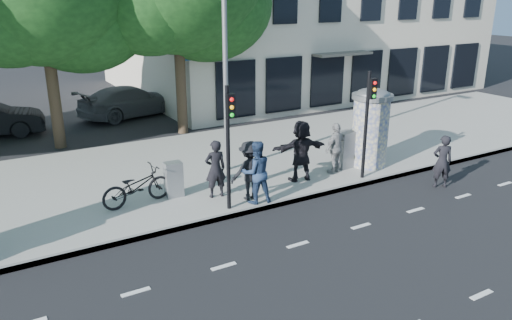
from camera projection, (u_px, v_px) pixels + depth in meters
ground at (334, 271)px, 10.89m from camera, size 120.00×120.00×0.00m
sidewalk at (196, 169)px, 17.01m from camera, size 40.00×8.00×0.15m
curb at (253, 210)px, 13.78m from camera, size 40.00×0.10×0.16m
lane_dash_far at (298, 245)px, 12.04m from camera, size 32.00×0.12×0.01m
ad_column_right at (370, 126)px, 16.73m from camera, size 1.36×1.36×2.65m
traffic_pole_near at (229, 136)px, 13.00m from camera, size 0.22×0.31×3.40m
traffic_pole_far at (368, 114)px, 15.29m from camera, size 0.22×0.31×3.40m
street_lamp at (226, 27)px, 15.18m from camera, size 0.25×0.93×8.00m
ped_b at (215, 169)px, 14.23m from camera, size 0.66×0.47×1.70m
ped_c at (256, 172)px, 13.84m from camera, size 0.97×0.81×1.80m
ped_d at (250, 171)px, 14.08m from camera, size 1.14×0.69×1.72m
ped_e at (336, 148)px, 16.16m from camera, size 1.10×0.78×1.69m
ped_f at (301, 151)px, 15.49m from camera, size 1.87×0.93×1.93m
man_road at (442, 161)px, 15.37m from camera, size 0.73×0.64×1.68m
bicycle at (137, 186)px, 13.82m from camera, size 0.95×2.10×1.06m
cabinet_left at (174, 179)px, 14.38m from camera, size 0.51×0.39×1.03m
cabinet_right at (345, 150)px, 16.72m from camera, size 0.65×0.51×1.25m
car_right at (130, 101)px, 24.34m from camera, size 3.44×5.49×1.48m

